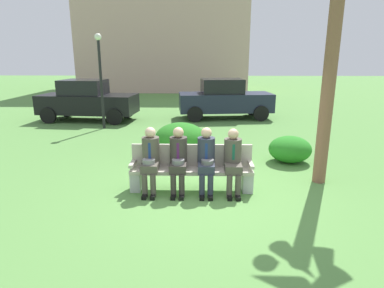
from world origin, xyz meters
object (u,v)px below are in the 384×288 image
(park_bench, at_px, (192,168))
(seated_man_centerleft, at_px, (178,157))
(building_backdrop, at_px, (166,27))
(shrub_mid_lawn, at_px, (290,149))
(seated_man_centerright, at_px, (206,157))
(seated_man_rightmost, at_px, (233,158))
(shrub_far_lawn, at_px, (183,139))
(seated_man_leftmost, at_px, (150,157))
(street_lamp, at_px, (100,71))
(shrub_near_bench, at_px, (180,139))
(parked_car_far, at_px, (224,99))
(parked_car_near, at_px, (87,100))

(park_bench, distance_m, seated_man_centerleft, 0.40)
(building_backdrop, bearing_deg, shrub_mid_lawn, -75.86)
(seated_man_centerleft, distance_m, shrub_mid_lawn, 3.36)
(seated_man_centerright, distance_m, shrub_mid_lawn, 2.94)
(seated_man_rightmost, height_order, shrub_far_lawn, seated_man_rightmost)
(seated_man_leftmost, bearing_deg, seated_man_centerleft, 0.04)
(seated_man_leftmost, relative_size, street_lamp, 0.38)
(street_lamp, bearing_deg, seated_man_centerright, -57.73)
(shrub_mid_lawn, bearing_deg, building_backdrop, 104.14)
(shrub_near_bench, xyz_separation_m, parked_car_far, (1.57, 5.46, 0.40))
(seated_man_leftmost, xyz_separation_m, parked_car_near, (-3.69, 7.37, 0.12))
(shrub_near_bench, xyz_separation_m, street_lamp, (-3.05, 3.29, 1.65))
(seated_man_leftmost, xyz_separation_m, seated_man_centerright, (1.09, -0.00, -0.00))
(seated_man_rightmost, height_order, parked_car_near, parked_car_near)
(seated_man_centerleft, height_order, shrub_mid_lawn, seated_man_centerleft)
(shrub_far_lawn, height_order, building_backdrop, building_backdrop)
(seated_man_centerright, bearing_deg, park_bench, 154.43)
(street_lamp, bearing_deg, building_backdrop, 87.17)
(shrub_far_lawn, bearing_deg, seated_man_rightmost, -68.86)
(seated_man_leftmost, xyz_separation_m, shrub_near_bench, (0.44, 2.57, -0.28))
(seated_man_centerright, relative_size, shrub_mid_lawn, 1.20)
(parked_car_far, xyz_separation_m, street_lamp, (-4.61, -2.17, 1.25))
(shrub_mid_lawn, distance_m, parked_car_near, 8.80)
(seated_man_centerright, height_order, seated_man_rightmost, seated_man_centerright)
(seated_man_centerleft, height_order, parked_car_far, parked_car_far)
(seated_man_centerleft, relative_size, seated_man_centerright, 1.00)
(seated_man_centerleft, distance_m, shrub_far_lawn, 2.94)
(parked_car_far, bearing_deg, building_backdrop, 105.24)
(shrub_near_bench, bearing_deg, parked_car_far, 74.01)
(seated_man_rightmost, xyz_separation_m, building_backdrop, (-3.42, 22.02, 4.20))
(seated_man_centerright, xyz_separation_m, parked_car_near, (-4.78, 7.37, 0.12))
(seated_man_rightmost, bearing_deg, seated_man_leftmost, -179.87)
(park_bench, distance_m, building_backdrop, 22.49)
(parked_car_far, bearing_deg, shrub_far_lawn, -106.56)
(seated_man_rightmost, relative_size, parked_car_far, 0.31)
(seated_man_centerleft, bearing_deg, shrub_mid_lawn, 36.05)
(seated_man_leftmost, distance_m, seated_man_centerleft, 0.55)
(park_bench, relative_size, parked_car_far, 0.60)
(seated_man_rightmost, distance_m, parked_car_near, 9.07)
(shrub_far_lawn, xyz_separation_m, parked_car_far, (1.52, 5.11, 0.50))
(street_lamp, height_order, building_backdrop, building_backdrop)
(seated_man_leftmost, height_order, parked_car_near, parked_car_near)
(shrub_near_bench, bearing_deg, seated_man_rightmost, -65.45)
(seated_man_centerleft, relative_size, parked_car_near, 0.32)
(shrub_far_lawn, bearing_deg, shrub_near_bench, -97.26)
(parked_car_near, bearing_deg, seated_man_centerleft, -60.12)
(park_bench, xyz_separation_m, seated_man_centerleft, (-0.26, -0.14, 0.28))
(seated_man_leftmost, distance_m, shrub_near_bench, 2.62)
(parked_car_near, bearing_deg, shrub_near_bench, -49.35)
(parked_car_near, distance_m, street_lamp, 2.23)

